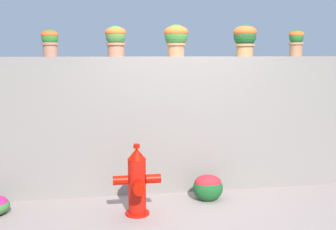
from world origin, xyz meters
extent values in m
plane|color=gray|center=(0.00, 0.00, 0.00)|extent=(24.00, 24.00, 0.00)
cube|color=gray|center=(0.00, 1.00, 0.94)|extent=(5.94, 0.37, 1.88)
cylinder|color=#AC7157|center=(-1.74, 0.98, 1.97)|extent=(0.18, 0.18, 0.18)
cylinder|color=#AC7157|center=(-1.74, 0.98, 2.05)|extent=(0.22, 0.22, 0.03)
sphere|color=#327C2B|center=(-1.74, 0.98, 2.13)|extent=(0.22, 0.22, 0.22)
ellipsoid|color=#E05922|center=(-1.74, 0.98, 2.16)|extent=(0.23, 0.23, 0.12)
cylinder|color=#B07050|center=(-0.88, 1.03, 1.97)|extent=(0.22, 0.22, 0.18)
cylinder|color=#B07050|center=(-0.88, 1.03, 2.05)|extent=(0.26, 0.26, 0.03)
sphere|color=#417B35|center=(-0.88, 1.03, 2.15)|extent=(0.27, 0.27, 0.27)
ellipsoid|color=orange|center=(-0.88, 1.03, 2.20)|extent=(0.28, 0.28, 0.15)
cylinder|color=#C07A4E|center=(-0.06, 1.04, 1.97)|extent=(0.23, 0.23, 0.18)
cylinder|color=#C07A4E|center=(-0.06, 1.04, 2.05)|extent=(0.27, 0.27, 0.03)
sphere|color=#34752E|center=(-0.06, 1.04, 2.16)|extent=(0.32, 0.32, 0.32)
ellipsoid|color=orange|center=(-0.06, 1.04, 2.21)|extent=(0.33, 0.33, 0.17)
cylinder|color=#B38050|center=(0.91, 0.97, 1.97)|extent=(0.24, 0.24, 0.17)
cylinder|color=#B38050|center=(0.91, 0.97, 2.04)|extent=(0.28, 0.28, 0.03)
sphere|color=#1D5624|center=(0.91, 0.97, 2.16)|extent=(0.31, 0.31, 0.31)
ellipsoid|color=#EC5722|center=(0.91, 0.97, 2.22)|extent=(0.33, 0.33, 0.17)
cylinder|color=tan|center=(1.70, 1.03, 1.98)|extent=(0.18, 0.18, 0.20)
cylinder|color=tan|center=(1.70, 1.03, 2.06)|extent=(0.21, 0.21, 0.03)
sphere|color=#246F2B|center=(1.70, 1.03, 2.15)|extent=(0.21, 0.21, 0.21)
ellipsoid|color=orange|center=(1.70, 1.03, 2.19)|extent=(0.22, 0.22, 0.11)
cylinder|color=red|center=(-0.70, 0.10, 0.01)|extent=(0.29, 0.29, 0.03)
cylinder|color=red|center=(-0.70, 0.10, 0.34)|extent=(0.21, 0.21, 0.68)
cone|color=red|center=(-0.70, 0.10, 0.75)|extent=(0.22, 0.22, 0.14)
cylinder|color=red|center=(-0.70, 0.10, 0.84)|extent=(0.07, 0.07, 0.05)
cylinder|color=red|center=(-0.90, 0.10, 0.44)|extent=(0.18, 0.11, 0.11)
cylinder|color=red|center=(-0.51, 0.10, 0.44)|extent=(0.18, 0.11, 0.11)
cylinder|color=red|center=(-0.70, -0.10, 0.40)|extent=(0.14, 0.20, 0.14)
ellipsoid|color=#1B5825|center=(0.27, 0.46, 0.16)|extent=(0.40, 0.36, 0.35)
ellipsoid|color=red|center=(0.27, 0.46, 0.24)|extent=(0.36, 0.32, 0.19)
camera|label=1|loc=(-1.14, -4.75, 1.94)|focal=45.08mm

